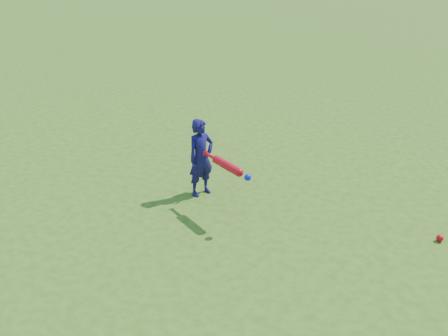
# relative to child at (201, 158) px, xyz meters

# --- Properties ---
(ground) EXTENTS (80.00, 80.00, 0.00)m
(ground) POSITION_rel_child_xyz_m (0.24, 0.55, -0.50)
(ground) COLOR #355F16
(ground) RESTS_ON ground
(child) EXTENTS (0.32, 0.41, 1.01)m
(child) POSITION_rel_child_xyz_m (0.00, 0.00, 0.00)
(child) COLOR #16104E
(child) RESTS_ON ground
(ground_ball_red) EXTENTS (0.08, 0.08, 0.08)m
(ground_ball_red) POSITION_rel_child_xyz_m (2.78, 0.69, -0.46)
(ground_ball_red) COLOR red
(ground_ball_red) RESTS_ON ground
(bat_swing) EXTENTS (0.84, 0.32, 0.10)m
(bat_swing) POSITION_rel_child_xyz_m (0.63, -0.26, 0.14)
(bat_swing) COLOR red
(bat_swing) RESTS_ON ground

